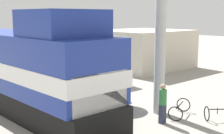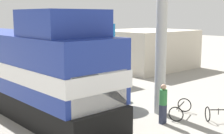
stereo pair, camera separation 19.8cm
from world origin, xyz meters
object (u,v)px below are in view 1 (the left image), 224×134
object	(u,v)px
locomotive	(23,68)
bicycle	(180,109)
vendor_umbrella	(109,69)
person_bystander	(163,102)
bicycle_spare	(223,113)
billboard_sign	(102,39)
utility_pole	(161,0)

from	to	relation	value
locomotive	bicycle	xyz separation A→B (m)	(4.76, -6.14, -1.75)
locomotive	vendor_umbrella	bearing A→B (deg)	-35.46
person_bystander	locomotive	bearing A→B (deg)	118.62
locomotive	bicycle_spare	size ratio (longest dim) A/B	8.27
billboard_sign	utility_pole	bearing A→B (deg)	-110.09
utility_pole	person_bystander	bearing A→B (deg)	-134.94
locomotive	utility_pole	xyz separation A→B (m)	(4.46, -5.12, 3.30)
locomotive	bicycle_spare	distance (m)	9.83
billboard_sign	person_bystander	bearing A→B (deg)	-114.12
billboard_sign	person_bystander	xyz separation A→B (m)	(-3.73, -8.34, -2.11)
locomotive	person_bystander	world-z (taller)	locomotive
locomotive	billboard_sign	xyz separation A→B (m)	(7.11, 2.14, 0.97)
person_bystander	bicycle	distance (m)	1.51
locomotive	bicycle_spare	bearing A→B (deg)	-54.27
utility_pole	vendor_umbrella	xyz separation A→B (m)	(-0.91, 2.59, -3.47)
locomotive	vendor_umbrella	distance (m)	4.36
locomotive	bicycle_spare	xyz separation A→B (m)	(5.65, -7.85, -1.75)
vendor_umbrella	bicycle	size ratio (longest dim) A/B	1.24
vendor_umbrella	bicycle	distance (m)	4.13
bicycle	vendor_umbrella	bearing A→B (deg)	176.69
bicycle_spare	person_bystander	bearing A→B (deg)	-85.44
locomotive	person_bystander	size ratio (longest dim) A/B	7.51
utility_pole	billboard_sign	bearing A→B (deg)	69.91
bicycle	bicycle_spare	distance (m)	1.94
vendor_umbrella	bicycle_spare	world-z (taller)	vendor_umbrella
person_bystander	bicycle	bearing A→B (deg)	2.42
billboard_sign	locomotive	bearing A→B (deg)	-163.24
vendor_umbrella	locomotive	bearing A→B (deg)	144.54
vendor_umbrella	billboard_sign	xyz separation A→B (m)	(3.57, 4.67, 1.14)
person_bystander	bicycle	size ratio (longest dim) A/B	0.99
vendor_umbrella	bicycle_spare	distance (m)	5.95
bicycle	person_bystander	bearing A→B (deg)	-109.42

